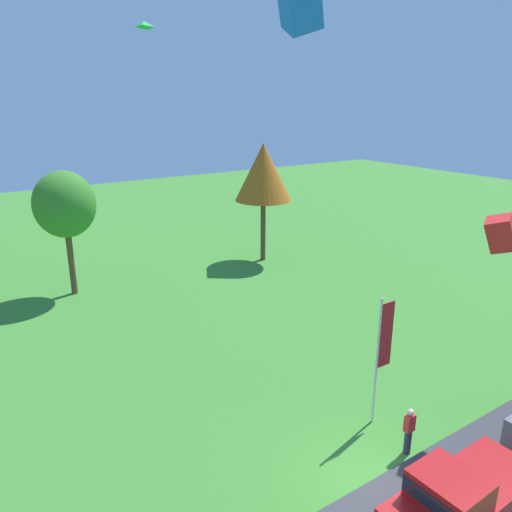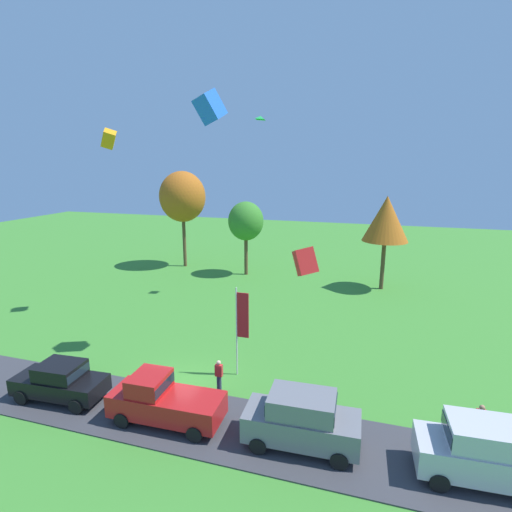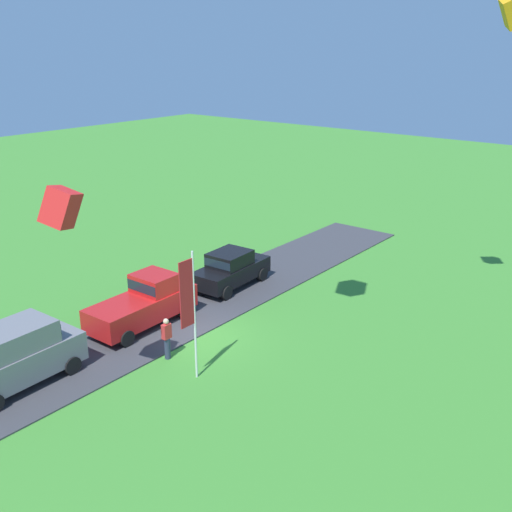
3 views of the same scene
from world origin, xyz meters
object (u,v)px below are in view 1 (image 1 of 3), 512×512
(kite_box_low_drifter, at_px, (300,4))
(kite_box_near_flag, at_px, (501,233))
(tree_far_left, at_px, (263,173))
(car_pickup_far_end, at_px, (459,501))
(flag_banner, at_px, (383,344))
(kite_diamond_high_right, at_px, (145,24))
(person_watching_sky, at_px, (409,431))
(tree_far_right, at_px, (65,205))

(kite_box_low_drifter, bearing_deg, kite_box_near_flag, -32.55)
(tree_far_left, relative_size, kite_box_near_flag, 7.46)
(car_pickup_far_end, height_order, flag_banner, flag_banner)
(kite_box_near_flag, distance_m, kite_diamond_high_right, 17.84)
(tree_far_left, bearing_deg, person_watching_sky, -111.41)
(tree_far_left, xyz_separation_m, kite_box_low_drifter, (-9.65, -15.86, 7.70))
(kite_box_low_drifter, height_order, kite_box_near_flag, kite_box_low_drifter)
(kite_box_near_flag, xyz_separation_m, kite_diamond_high_right, (-6.38, 14.81, 7.63))
(person_watching_sky, height_order, flag_banner, flag_banner)
(kite_box_low_drifter, xyz_separation_m, kite_box_near_flag, (5.98, -3.82, -7.07))
(tree_far_right, distance_m, kite_box_near_flag, 22.81)
(car_pickup_far_end, bearing_deg, flag_banner, 67.23)
(tree_far_left, relative_size, kite_box_low_drifter, 5.91)
(person_watching_sky, relative_size, flag_banner, 0.35)
(flag_banner, xyz_separation_m, kite_diamond_high_right, (-2.79, 13.17, 11.50))
(car_pickup_far_end, xyz_separation_m, kite_diamond_high_right, (-0.79, 17.94, 13.52))
(car_pickup_far_end, distance_m, flag_banner, 5.55)
(kite_box_low_drifter, relative_size, kite_diamond_high_right, 1.86)
(flag_banner, distance_m, kite_box_low_drifter, 11.41)
(tree_far_left, distance_m, kite_diamond_high_right, 13.89)
(tree_far_left, xyz_separation_m, kite_box_near_flag, (-3.67, -19.67, 0.63))
(flag_banner, relative_size, kite_box_near_flag, 4.38)
(car_pickup_far_end, relative_size, flag_banner, 1.02)
(car_pickup_far_end, relative_size, kite_box_low_drifter, 3.55)
(kite_box_low_drifter, bearing_deg, car_pickup_far_end, -86.84)
(tree_far_left, height_order, kite_diamond_high_right, kite_diamond_high_right)
(car_pickup_far_end, height_order, kite_box_near_flag, kite_box_near_flag)
(person_watching_sky, relative_size, kite_box_near_flag, 1.52)
(car_pickup_far_end, relative_size, kite_box_near_flag, 4.48)
(tree_far_right, height_order, tree_far_left, tree_far_left)
(tree_far_right, xyz_separation_m, kite_box_low_drifter, (3.61, -16.82, 8.60))
(tree_far_right, bearing_deg, kite_diamond_high_right, -61.16)
(flag_banner, bearing_deg, person_watching_sky, -105.87)
(car_pickup_far_end, bearing_deg, tree_far_left, 67.87)
(tree_far_left, relative_size, flag_banner, 1.70)
(flag_banner, xyz_separation_m, kite_box_near_flag, (3.59, -1.64, 3.88))
(tree_far_left, height_order, flag_banner, tree_far_left)
(kite_diamond_high_right, bearing_deg, tree_far_left, 25.78)
(tree_far_right, height_order, kite_diamond_high_right, kite_diamond_high_right)
(car_pickup_far_end, height_order, kite_diamond_high_right, kite_diamond_high_right)
(flag_banner, xyz_separation_m, kite_box_low_drifter, (-2.38, 2.17, 10.95))
(person_watching_sky, bearing_deg, kite_box_near_flag, 2.96)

